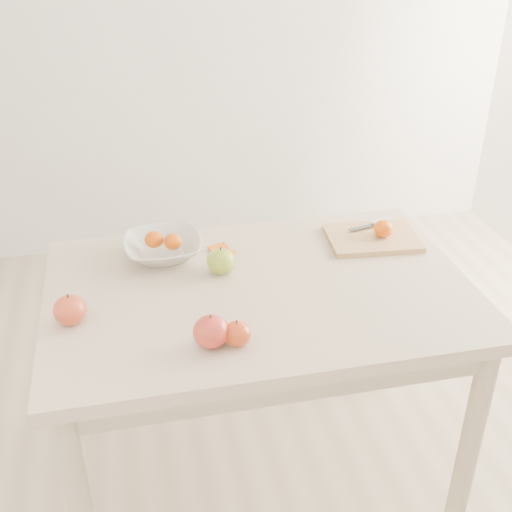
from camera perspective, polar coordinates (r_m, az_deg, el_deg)
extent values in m
plane|color=#C6B293|center=(2.31, 0.28, -18.64)|extent=(3.50, 3.50, 0.00)
cube|color=beige|center=(1.83, 0.34, -3.20)|extent=(1.20, 0.80, 0.04)
cylinder|color=#BCAA8E|center=(2.30, -14.98, -8.06)|extent=(0.06, 0.06, 0.71)
cylinder|color=#BCAA8E|center=(2.46, 10.94, -4.89)|extent=(0.06, 0.06, 0.71)
cylinder|color=#BCAA8E|center=(1.81, -15.27, -21.07)|extent=(0.06, 0.06, 0.71)
cylinder|color=#BCAA8E|center=(2.00, 18.50, -15.53)|extent=(0.06, 0.06, 0.71)
cube|color=tan|center=(2.09, 10.30, 1.58)|extent=(0.30, 0.23, 0.02)
ellipsoid|color=#D06607|center=(2.08, 11.26, 2.42)|extent=(0.06, 0.06, 0.05)
imported|color=silver|center=(1.98, -8.26, 0.73)|extent=(0.24, 0.24, 0.06)
ellipsoid|color=#DC6007|center=(1.97, -9.06, 1.47)|extent=(0.06, 0.06, 0.05)
ellipsoid|color=#C85E07|center=(1.95, -7.40, 1.28)|extent=(0.06, 0.06, 0.05)
cube|color=orange|center=(2.01, -3.30, 0.55)|extent=(0.07, 0.06, 0.01)
cube|color=orange|center=(1.99, -2.45, 0.25)|extent=(0.06, 0.05, 0.01)
cube|color=white|center=(2.17, 11.09, 3.01)|extent=(0.08, 0.03, 0.01)
cube|color=#35373D|center=(2.12, 9.36, 2.51)|extent=(0.10, 0.04, 0.00)
ellipsoid|color=#56861E|center=(1.87, -3.13, -0.47)|extent=(0.08, 0.08, 0.08)
ellipsoid|color=maroon|center=(1.58, -1.69, -6.92)|extent=(0.07, 0.07, 0.06)
ellipsoid|color=maroon|center=(1.72, -16.21, -4.63)|extent=(0.09, 0.09, 0.08)
ellipsoid|color=maroon|center=(1.58, -4.00, -6.71)|extent=(0.09, 0.09, 0.08)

